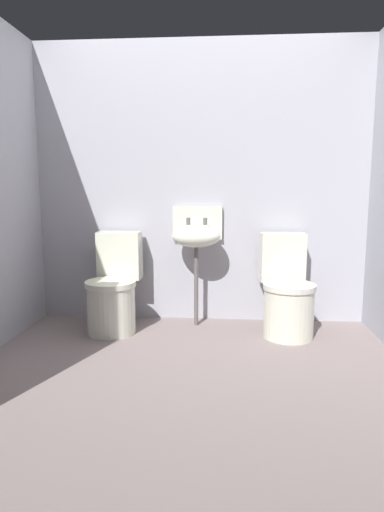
{
  "coord_description": "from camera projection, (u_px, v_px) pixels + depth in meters",
  "views": [
    {
      "loc": [
        0.21,
        -2.5,
        1.14
      ],
      "look_at": [
        0.0,
        0.3,
        0.7
      ],
      "focal_mm": 30.44,
      "sensor_mm": 36.0,
      "label": 1
    }
  ],
  "objects": [
    {
      "name": "sink",
      "position": [
        196.0,
        236.0,
        3.58
      ],
      "size": [
        0.42,
        0.35,
        0.99
      ],
      "color": "#615B5A",
      "rests_on": "ground"
    },
    {
      "name": "wall_back",
      "position": [
        200.0,
        184.0,
        3.72
      ],
      "size": [
        3.2,
        0.1,
        2.35
      ],
      "primitive_type": "cube",
      "color": "#A9A8B4",
      "rests_on": "ground"
    },
    {
      "name": "toilet_left",
      "position": [
        114.0,
        291.0,
        3.5
      ],
      "size": [
        0.41,
        0.6,
        0.78
      ],
      "rotation": [
        0.0,
        0.0,
        3.12
      ],
      "color": "silver",
      "rests_on": "ground"
    },
    {
      "name": "ground_plane",
      "position": [
        188.0,
        382.0,
        2.66
      ],
      "size": [
        3.2,
        2.82,
        0.08
      ],
      "primitive_type": "cube",
      "color": "gray"
    },
    {
      "name": "toilet_right",
      "position": [
        287.0,
        294.0,
        3.4
      ],
      "size": [
        0.43,
        0.62,
        0.78
      ],
      "rotation": [
        0.0,
        0.0,
        3.22
      ],
      "color": "silver",
      "rests_on": "ground"
    }
  ]
}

